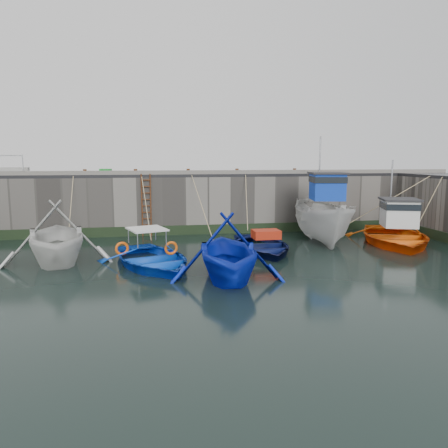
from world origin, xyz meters
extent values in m
plane|color=black|center=(0.00, 0.00, 0.00)|extent=(120.00, 120.00, 0.00)
cube|color=slate|center=(0.00, 12.50, 1.50)|extent=(30.00, 5.00, 3.00)
cube|color=black|center=(0.00, 12.50, 3.08)|extent=(30.00, 5.00, 0.16)
cube|color=slate|center=(0.00, 10.15, 3.26)|extent=(30.00, 0.30, 0.20)
cube|color=black|center=(0.00, 9.96, 0.25)|extent=(30.00, 0.08, 0.50)
cylinder|color=#3F1E0F|center=(-2.22, 9.92, 1.60)|extent=(0.07, 0.07, 3.20)
cylinder|color=#3F1E0F|center=(-1.78, 9.92, 1.60)|extent=(0.07, 0.07, 3.20)
cube|color=#3F1E0F|center=(-2.00, 9.90, 0.25)|extent=(0.44, 0.06, 0.05)
cube|color=#3F1E0F|center=(-2.00, 9.90, 0.58)|extent=(0.44, 0.06, 0.05)
cube|color=#3F1E0F|center=(-2.00, 9.90, 0.91)|extent=(0.44, 0.06, 0.05)
cube|color=#3F1E0F|center=(-2.00, 9.90, 1.24)|extent=(0.44, 0.06, 0.05)
cube|color=#3F1E0F|center=(-2.00, 9.90, 1.57)|extent=(0.44, 0.06, 0.05)
cube|color=#3F1E0F|center=(-2.00, 9.90, 1.90)|extent=(0.44, 0.06, 0.05)
cube|color=#3F1E0F|center=(-2.00, 9.90, 2.23)|extent=(0.44, 0.06, 0.05)
cube|color=#3F1E0F|center=(-2.00, 9.90, 2.56)|extent=(0.44, 0.06, 0.05)
cube|color=#3F1E0F|center=(-2.00, 9.90, 2.89)|extent=(0.44, 0.06, 0.05)
imported|color=silver|center=(-5.43, 4.71, 0.00)|extent=(5.32, 5.88, 2.71)
imported|color=blue|center=(-1.82, 3.49, 0.00)|extent=(4.95, 5.87, 1.04)
imported|color=#0D26C8|center=(0.66, 1.35, 0.00)|extent=(4.46, 5.06, 2.51)
imported|color=#0A1244|center=(2.86, 5.34, 0.00)|extent=(3.54, 4.89, 1.00)
imported|color=silver|center=(6.40, 7.03, 0.86)|extent=(3.43, 6.57, 2.41)
cube|color=#0C33B4|center=(6.29, 6.44, 2.66)|extent=(1.65, 1.73, 1.20)
cube|color=black|center=(6.29, 6.44, 3.01)|extent=(1.71, 1.80, 0.28)
cube|color=#262628|center=(6.29, 6.44, 3.30)|extent=(1.88, 1.96, 0.08)
cylinder|color=#A5A8AD|center=(6.61, 8.21, 3.56)|extent=(0.08, 0.08, 3.00)
imported|color=#FF5E0D|center=(9.50, 5.89, 0.28)|extent=(6.00, 7.11, 1.25)
cube|color=silver|center=(9.31, 5.32, 1.50)|extent=(1.80, 1.86, 1.20)
cube|color=black|center=(9.31, 5.32, 1.85)|extent=(1.87, 1.94, 0.28)
cube|color=#262628|center=(9.31, 5.32, 2.14)|extent=(2.05, 2.11, 0.08)
cylinder|color=#A5A8AD|center=(9.87, 7.03, 2.40)|extent=(0.08, 0.08, 3.00)
cube|color=#1A912B|center=(-4.11, 11.54, 3.29)|extent=(0.64, 0.54, 0.26)
cylinder|color=#A5A8AD|center=(-8.00, 10.60, 3.66)|extent=(0.05, 0.05, 1.00)
cylinder|color=#A5A8AD|center=(-8.75, 10.60, 4.12)|extent=(1.50, 0.05, 0.05)
cube|color=gray|center=(-8.75, 11.10, 3.25)|extent=(1.60, 0.35, 0.18)
cube|color=gray|center=(-8.75, 11.45, 3.43)|extent=(1.60, 0.35, 0.18)
cylinder|color=#3F1E0F|center=(-5.00, 10.25, 3.30)|extent=(0.18, 0.18, 0.28)
cylinder|color=#3F1E0F|center=(-2.50, 10.25, 3.30)|extent=(0.18, 0.18, 0.28)
cylinder|color=#3F1E0F|center=(0.20, 10.25, 3.30)|extent=(0.18, 0.18, 0.28)
cylinder|color=#3F1E0F|center=(2.80, 10.25, 3.30)|extent=(0.18, 0.18, 0.28)
cylinder|color=#3F1E0F|center=(6.00, 10.25, 3.30)|extent=(0.18, 0.18, 0.28)
camera|label=1|loc=(-1.87, -12.66, 3.98)|focal=35.00mm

